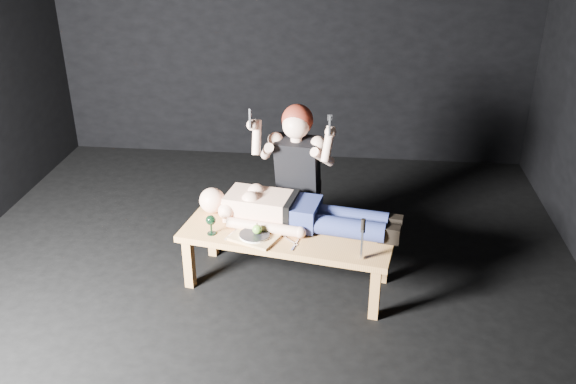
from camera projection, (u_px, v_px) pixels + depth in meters
The scene contains 13 objects.
ground at pixel (259, 282), 4.68m from camera, with size 5.00×5.00×0.00m, color black.
back_wall at pixel (292, 19), 6.23m from camera, with size 5.00×5.00×0.00m, color black.
table at pixel (287, 258), 4.56m from camera, with size 1.54×0.58×0.45m, color #B78943.
lying_man at pixel (298, 209), 4.51m from camera, with size 1.48×0.45×0.25m, color #F6BB98, non-canonical shape.
kneeling_woman at pixel (300, 177), 4.82m from camera, with size 0.70×0.79×1.32m, color black, non-canonical shape.
serving_tray at pixel (255, 237), 4.37m from camera, with size 0.32×0.23×0.02m, color tan.
plate at pixel (254, 235), 4.36m from camera, with size 0.22×0.22×0.02m, color white.
apple at pixel (257, 229), 4.35m from camera, with size 0.07×0.07×0.07m, color #579B25.
goblet at pixel (211, 225), 4.40m from camera, with size 0.07×0.07×0.15m, color black, non-canonical shape.
fork_flat at pixel (231, 234), 4.42m from camera, with size 0.01×0.16×0.01m, color #B2B2B7.
knife_flat at pixel (295, 245), 4.29m from camera, with size 0.01×0.16×0.01m, color #B2B2B7.
spoon_flat at pixel (290, 241), 4.34m from camera, with size 0.01×0.16×0.01m, color #B2B2B7.
carving_knife at pixel (362, 239), 4.07m from camera, with size 0.04×0.04×0.30m, color #B2B2B7, non-canonical shape.
Camera 1 is at (0.63, -3.84, 2.69)m, focal length 38.18 mm.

